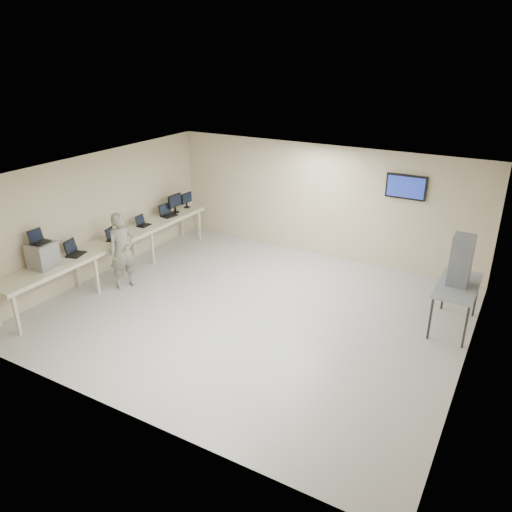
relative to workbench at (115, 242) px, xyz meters
The scene contains 13 objects.
room 3.67m from the workbench, ahead, with size 8.01×7.01×2.81m.
workbench is the anchor object (origin of this frame).
equipment_box 1.87m from the workbench, 91.95° to the right, with size 0.43×0.49×0.51m, color gray.
laptop_on_box 1.96m from the workbench, 93.56° to the right, with size 0.29×0.35×0.26m.
laptop_0 1.11m from the workbench, 94.08° to the right, with size 0.41×0.45×0.31m.
laptop_1 0.15m from the workbench, 100.68° to the right, with size 0.35×0.39×0.26m.
laptop_2 1.03m from the workbench, 94.06° to the left, with size 0.28×0.34×0.25m.
laptop_3 1.91m from the workbench, 90.36° to the left, with size 0.38×0.43×0.30m.
monitor_near 2.27m from the workbench, 90.29° to the left, with size 0.22×0.49×0.48m.
monitor_far 2.75m from the workbench, 90.24° to the left, with size 0.18×0.41×0.40m.
soldier 0.67m from the workbench, 31.46° to the right, with size 0.62×0.40×1.69m, color #595D54.
side_table 7.32m from the workbench, 10.94° to the left, with size 0.70×1.50×0.90m.
storage_bins 7.32m from the workbench, 10.97° to the left, with size 0.36×0.40×0.95m.
Camera 1 is at (4.44, -7.60, 4.94)m, focal length 35.00 mm.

